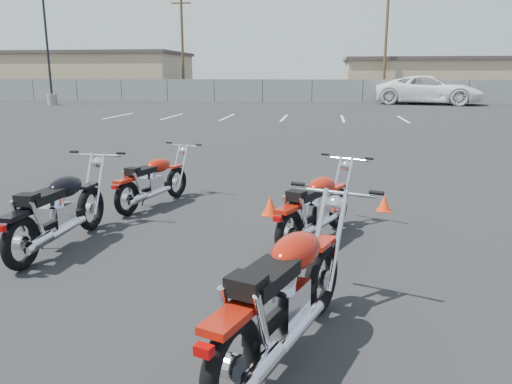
# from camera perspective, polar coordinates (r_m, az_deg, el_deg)

# --- Properties ---
(ground) EXTENTS (120.00, 120.00, 0.00)m
(ground) POSITION_cam_1_polar(r_m,az_deg,el_deg) (6.45, -2.50, -6.79)
(ground) COLOR black
(ground) RESTS_ON ground
(motorcycle_front_red) EXTENTS (1.03, 1.98, 0.98)m
(motorcycle_front_red) POSITION_cam_1_polar(r_m,az_deg,el_deg) (8.69, -11.67, 1.28)
(motorcycle_front_red) COLOR black
(motorcycle_front_red) RESTS_ON ground
(motorcycle_second_black) EXTENTS (0.88, 2.28, 1.11)m
(motorcycle_second_black) POSITION_cam_1_polar(r_m,az_deg,el_deg) (6.92, -21.60, -1.95)
(motorcycle_second_black) COLOR black
(motorcycle_second_black) RESTS_ON ground
(motorcycle_third_red) EXTENTS (1.30, 2.07, 1.04)m
(motorcycle_third_red) POSITION_cam_1_polar(r_m,az_deg,el_deg) (6.77, 6.85, -1.71)
(motorcycle_third_red) COLOR black
(motorcycle_third_red) RESTS_ON ground
(motorcycle_rear_red) EXTENTS (1.31, 2.36, 1.17)m
(motorcycle_rear_red) POSITION_cam_1_polar(r_m,az_deg,el_deg) (4.02, 3.39, -11.46)
(motorcycle_rear_red) COLOR black
(motorcycle_rear_red) RESTS_ON ground
(training_cone_near) EXTENTS (0.23, 0.23, 0.27)m
(training_cone_near) POSITION_cam_1_polar(r_m,az_deg,el_deg) (8.55, 14.43, -1.21)
(training_cone_near) COLOR #FD3D0D
(training_cone_near) RESTS_ON ground
(training_cone_extra) EXTENTS (0.25, 0.25, 0.30)m
(training_cone_extra) POSITION_cam_1_polar(r_m,az_deg,el_deg) (8.04, 1.63, -1.58)
(training_cone_extra) COLOR #FD3D0D
(training_cone_extra) RESTS_ON ground
(light_pole_west) EXTENTS (0.80, 0.70, 11.70)m
(light_pole_west) POSITION_cam_1_polar(r_m,az_deg,el_deg) (39.89, -22.62, 13.71)
(light_pole_west) COLOR gray
(light_pole_west) RESTS_ON ground
(chainlink_fence) EXTENTS (80.06, 0.06, 1.80)m
(chainlink_fence) POSITION_cam_1_polar(r_m,az_deg,el_deg) (41.00, 6.41, 11.41)
(chainlink_fence) COLOR slate
(chainlink_fence) RESTS_ON ground
(tan_building_west) EXTENTS (18.40, 10.40, 4.30)m
(tan_building_west) POSITION_cam_1_polar(r_m,az_deg,el_deg) (53.23, -18.35, 12.62)
(tan_building_west) COLOR tan
(tan_building_west) RESTS_ON ground
(tan_building_east) EXTENTS (14.40, 9.40, 3.70)m
(tan_building_east) POSITION_cam_1_polar(r_m,az_deg,el_deg) (50.75, 18.36, 12.28)
(tan_building_east) COLOR tan
(tan_building_east) RESTS_ON ground
(utility_pole_b) EXTENTS (1.80, 0.24, 9.00)m
(utility_pole_b) POSITION_cam_1_polar(r_m,az_deg,el_deg) (47.85, -8.41, 16.16)
(utility_pole_b) COLOR #473421
(utility_pole_b) RESTS_ON ground
(utility_pole_c) EXTENTS (1.80, 0.24, 9.00)m
(utility_pole_c) POSITION_cam_1_polar(r_m,az_deg,el_deg) (45.29, 14.60, 16.05)
(utility_pole_c) COLOR #473421
(utility_pole_c) RESTS_ON ground
(parking_line_stripes) EXTENTS (15.12, 4.00, 0.01)m
(parking_line_stripes) POSITION_cam_1_polar(r_m,az_deg,el_deg) (26.30, -0.07, 8.51)
(parking_line_stripes) COLOR silver
(parking_line_stripes) RESTS_ON ground
(white_van) EXTENTS (5.56, 9.37, 3.34)m
(white_van) POSITION_cam_1_polar(r_m,az_deg,el_deg) (40.02, 19.25, 11.83)
(white_van) COLOR white
(white_van) RESTS_ON ground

